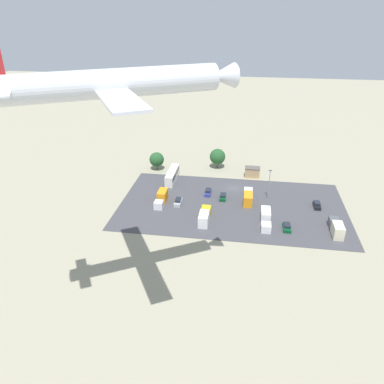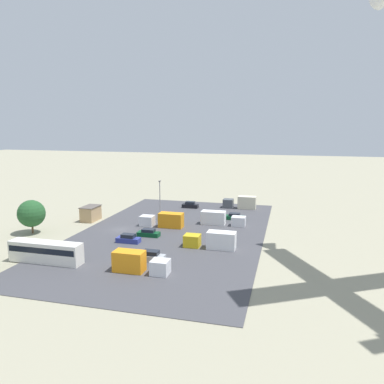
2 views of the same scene
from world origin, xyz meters
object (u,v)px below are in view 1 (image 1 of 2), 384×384
Objects in this scene: parked_car_3 at (317,205)px; bus at (172,175)px; parked_truck_4 at (162,198)px; parked_truck_2 at (337,228)px; parked_car_4 at (178,202)px; parked_truck_1 at (204,217)px; parked_car_2 at (223,197)px; shed_building at (252,172)px; parked_truck_0 at (248,197)px; parked_car_1 at (287,227)px; parked_car_0 at (208,192)px; parked_truck_3 at (266,218)px; airplane at (120,83)px.

bus is at bearing -15.25° from parked_car_3.
parked_truck_2 is at bearing 168.55° from parked_truck_4.
parked_truck_2 reaches higher than parked_car_4.
parked_truck_1 is at bearing 119.02° from bus.
parked_truck_2 is (-28.47, 14.05, 0.85)m from parked_car_2.
shed_building is 25.33m from parked_car_3.
parked_car_3 is 0.46× the size of parked_truck_1.
parked_car_2 is at bearing 174.19° from parked_truck_0.
parked_car_3 is at bearing -125.36° from parked_car_1.
parked_car_0 is at bearing 166.14° from parked_truck_0.
parked_car_1 is 30.21m from parked_car_4.
parked_car_2 is 25.85m from parked_car_3.
shed_building is 17.55m from parked_truck_0.
parked_car_2 is 31.76m from parked_truck_2.
bus is 26.29m from parked_truck_0.
parked_car_2 is (-4.50, 2.14, -0.06)m from parked_car_0.
parked_car_1 is 0.97× the size of parked_car_4.
airplane is at bearing 55.61° from parked_truck_3.
bus reaches higher than parked_car_4.
shed_building is 0.41× the size of bus.
parked_truck_0 reaches higher than parked_car_1.
parked_truck_0 is 1.11× the size of parked_truck_2.
parked_truck_3 reaches higher than parked_car_1.
parked_car_1 is 1.04× the size of parked_car_3.
parked_car_4 is at bearing 177.61° from parked_truck_4.
parked_truck_2 is (-11.62, 0.11, 0.84)m from parked_car_1.
parked_truck_2 is at bearing -26.28° from parked_car_2.
shed_building is 18.69m from parked_car_2.
parked_truck_4 is (28.50, -6.80, 0.08)m from parked_truck_3.
bus is 2.88× the size of parked_car_3.
parked_truck_1 reaches higher than parked_car_2.
parked_truck_4 reaches higher than parked_car_2.
parked_truck_2 reaches higher than parked_truck_4.
bus is at bearing 119.02° from parked_truck_1.
parked_truck_0 is at bearing -13.86° from parked_car_0.
bus is 51.38m from parked_truck_2.
airplane is at bearing -98.57° from parked_car_0.
parked_car_3 is 42.76m from parked_truck_4.
parked_car_1 is at bearing -53.58° from parked_truck_0.
parked_truck_0 is at bearing -67.14° from parked_truck_3.
parked_truck_1 is 15.51m from parked_truck_4.
parked_truck_3 is (5.13, -2.26, 0.69)m from parked_car_1.
parked_car_0 is 0.99× the size of parked_car_4.
parked_truck_4 is (0.01, 15.19, -0.38)m from bus.
parked_truck_0 is at bearing -5.81° from parked_car_2.
airplane is (28.60, 32.03, 39.59)m from parked_car_1.
parked_car_4 is 0.49× the size of parked_truck_1.
shed_building is at bearing -165.37° from bus.
airplane reaches higher than parked_truck_1.
parked_car_0 is at bearing -6.49° from parked_car_3.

